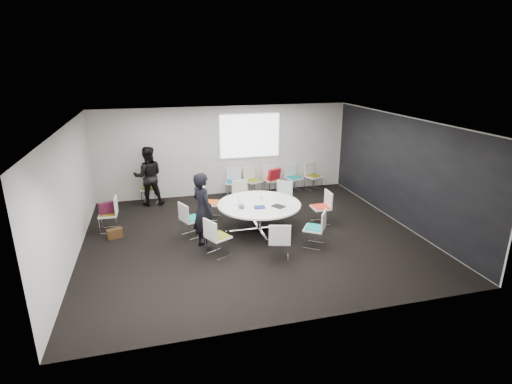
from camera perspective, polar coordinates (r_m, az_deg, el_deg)
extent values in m
cube|color=black|center=(9.91, -0.54, -6.41)|extent=(8.00, 7.00, 0.04)
cube|color=white|center=(9.10, -0.59, 10.07)|extent=(8.00, 7.00, 0.04)
cube|color=#B9B4AE|center=(12.74, -4.45, 5.90)|extent=(8.00, 0.04, 2.80)
cube|color=#B9B4AE|center=(6.27, 7.39, -7.54)|extent=(8.00, 0.04, 2.80)
cube|color=#B9B4AE|center=(9.33, -25.27, -0.47)|extent=(0.04, 7.00, 2.80)
cube|color=#B9B4AE|center=(11.06, 20.11, 2.91)|extent=(0.04, 7.00, 2.80)
cube|color=black|center=(11.04, 19.98, 2.90)|extent=(0.01, 6.94, 2.74)
cube|color=silver|center=(10.19, 0.44, -5.31)|extent=(0.90, 0.90, 0.08)
cylinder|color=silver|center=(10.07, 0.44, -3.61)|extent=(0.10, 0.10, 0.65)
cylinder|color=white|center=(9.94, 0.45, -1.77)|extent=(2.07, 2.07, 0.04)
cube|color=white|center=(12.76, -0.88, 8.03)|extent=(1.90, 0.03, 1.35)
cube|color=silver|center=(10.70, 9.14, -3.39)|extent=(0.42, 0.42, 0.42)
cube|color=white|center=(10.62, 9.21, -2.23)|extent=(0.44, 0.46, 0.04)
cube|color=red|center=(10.61, 9.21, -2.08)|extent=(0.38, 0.40, 0.03)
cube|color=white|center=(10.63, 10.31, -0.97)|extent=(0.04, 0.46, 0.42)
cube|color=silver|center=(11.35, 3.73, -1.91)|extent=(0.59, 0.59, 0.42)
cube|color=white|center=(11.27, 3.75, -0.81)|extent=(0.63, 0.63, 0.04)
cube|color=#0A857A|center=(11.26, 3.76, -0.67)|extent=(0.55, 0.55, 0.03)
cube|color=white|center=(11.39, 4.14, 0.60)|extent=(0.38, 0.31, 0.42)
cube|color=silver|center=(11.40, -2.00, -1.78)|extent=(0.45, 0.45, 0.42)
cube|color=white|center=(11.33, -2.02, -0.69)|extent=(0.49, 0.47, 0.04)
cube|color=#596D17|center=(11.32, -2.02, -0.54)|extent=(0.43, 0.41, 0.03)
cube|color=white|center=(11.45, -2.34, 0.73)|extent=(0.46, 0.07, 0.42)
cube|color=silver|center=(10.95, -6.40, -2.75)|extent=(0.54, 0.54, 0.42)
cube|color=white|center=(10.87, -6.44, -1.62)|extent=(0.57, 0.58, 0.04)
cube|color=#D55615|center=(10.86, -6.44, -1.47)|extent=(0.50, 0.51, 0.03)
cube|color=white|center=(10.84, -7.57, -0.43)|extent=(0.19, 0.44, 0.42)
cube|color=silver|center=(9.95, -9.12, -5.10)|extent=(0.56, 0.56, 0.42)
cube|color=white|center=(9.86, -9.18, -3.87)|extent=(0.59, 0.60, 0.04)
cube|color=#0B7A75|center=(9.85, -9.19, -3.71)|extent=(0.51, 0.52, 0.03)
cube|color=white|center=(9.68, -10.32, -2.89)|extent=(0.22, 0.43, 0.42)
cube|color=silver|center=(8.94, -5.38, -7.73)|extent=(0.57, 0.57, 0.42)
cube|color=white|center=(8.84, -5.42, -6.39)|extent=(0.60, 0.61, 0.04)
cube|color=olive|center=(8.83, -5.43, -6.22)|extent=(0.52, 0.53, 0.03)
cube|color=white|center=(8.63, -6.58, -5.39)|extent=(0.25, 0.42, 0.42)
cube|color=silver|center=(8.75, 3.34, -8.29)|extent=(0.52, 0.52, 0.42)
cube|color=white|center=(8.65, 3.37, -6.93)|extent=(0.57, 0.55, 0.04)
cube|color=#D74A17|center=(8.63, 3.37, -6.75)|extent=(0.49, 0.48, 0.03)
cube|color=white|center=(8.36, 3.42, -6.11)|extent=(0.45, 0.17, 0.42)
cube|color=silver|center=(9.40, 8.25, -6.48)|extent=(0.58, 0.58, 0.42)
cube|color=white|center=(9.31, 8.31, -5.20)|extent=(0.62, 0.63, 0.04)
cube|color=#098781|center=(9.30, 8.32, -5.03)|extent=(0.54, 0.55, 0.03)
cube|color=white|center=(9.19, 9.66, -4.04)|extent=(0.29, 0.40, 0.42)
cube|color=silver|center=(12.73, -3.25, 0.36)|extent=(0.53, 0.53, 0.42)
cube|color=white|center=(12.66, -3.27, 1.35)|extent=(0.57, 0.56, 0.04)
cube|color=#0B5F84|center=(12.65, -3.27, 1.48)|extent=(0.50, 0.49, 0.03)
cube|color=white|center=(12.80, -3.18, 2.61)|extent=(0.45, 0.18, 0.42)
cube|color=silver|center=(12.87, -0.39, 0.59)|extent=(0.56, 0.56, 0.42)
cube|color=white|center=(12.80, -0.39, 1.57)|extent=(0.60, 0.59, 0.04)
cube|color=olive|center=(12.79, -0.39, 1.70)|extent=(0.52, 0.51, 0.03)
cube|color=white|center=(12.89, -0.97, 2.76)|extent=(0.43, 0.22, 0.42)
cube|color=silver|center=(12.99, 2.33, 0.74)|extent=(0.48, 0.48, 0.42)
cube|color=white|center=(12.92, 2.34, 1.71)|extent=(0.52, 0.51, 0.04)
cube|color=red|center=(12.91, 2.35, 1.84)|extent=(0.46, 0.44, 0.03)
cube|color=white|center=(13.04, 1.95, 2.92)|extent=(0.46, 0.11, 0.42)
cube|color=silver|center=(13.22, 5.42, 0.98)|extent=(0.53, 0.53, 0.42)
cube|color=white|center=(13.15, 5.45, 1.94)|extent=(0.58, 0.56, 0.04)
cube|color=#0A7B82|center=(13.14, 5.45, 2.07)|extent=(0.50, 0.49, 0.03)
cube|color=white|center=(13.25, 4.92, 3.11)|extent=(0.45, 0.18, 0.42)
cube|color=silver|center=(13.49, 8.17, 1.24)|extent=(0.55, 0.55, 0.42)
cube|color=white|center=(13.43, 8.21, 2.18)|extent=(0.60, 0.59, 0.04)
cube|color=#736516|center=(13.42, 8.22, 2.30)|extent=(0.52, 0.51, 0.03)
cube|color=white|center=(13.51, 7.62, 3.31)|extent=(0.44, 0.21, 0.42)
cube|color=silver|center=(10.77, -20.23, -4.18)|extent=(0.43, 0.43, 0.42)
cube|color=white|center=(10.69, -20.36, -3.04)|extent=(0.45, 0.47, 0.04)
cube|color=olive|center=(10.68, -20.38, -2.89)|extent=(0.39, 0.41, 0.03)
cube|color=white|center=(10.59, -19.37, -1.81)|extent=(0.05, 0.46, 0.42)
cube|color=silver|center=(12.51, -14.89, -0.57)|extent=(0.51, 0.51, 0.42)
cube|color=white|center=(12.44, -14.97, 0.44)|extent=(0.56, 0.54, 0.04)
cube|color=#606A17|center=(12.43, -14.98, 0.57)|extent=(0.48, 0.47, 0.03)
cube|color=white|center=(12.57, -14.82, 1.73)|extent=(0.45, 0.15, 0.42)
imported|color=black|center=(9.05, -7.61, -2.73)|extent=(0.65, 0.77, 1.80)
imported|color=black|center=(12.17, -15.13, 2.21)|extent=(0.86, 0.68, 1.76)
imported|color=#333338|center=(9.70, -1.86, -2.09)|extent=(0.22, 0.31, 0.02)
cube|color=silver|center=(9.83, -2.53, -1.09)|extent=(0.05, 0.30, 0.22)
cube|color=black|center=(9.74, 3.23, -2.05)|extent=(0.34, 0.37, 0.02)
cube|color=navy|center=(9.66, 0.51, -2.17)|extent=(0.28, 0.23, 0.03)
cube|color=silver|center=(10.38, 2.83, -0.78)|extent=(0.36, 0.36, 0.00)
cube|color=white|center=(10.06, 5.14, -1.48)|extent=(0.35, 0.29, 0.00)
cylinder|color=white|center=(10.26, 0.76, -0.73)|extent=(0.08, 0.08, 0.09)
cube|color=black|center=(9.71, 3.82, -2.15)|extent=(0.16, 0.12, 0.01)
cube|color=#47132A|center=(10.63, -20.47, -2.14)|extent=(0.42, 0.27, 0.28)
cube|color=#3F2814|center=(10.32, -19.52, -5.62)|extent=(0.39, 0.27, 0.24)
cube|color=maroon|center=(12.66, 2.64, 2.58)|extent=(0.47, 0.32, 0.36)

